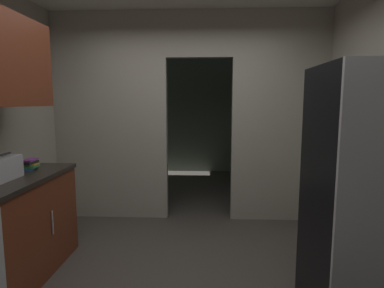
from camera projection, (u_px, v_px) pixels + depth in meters
The scene contains 6 objects.
ground at pixel (177, 286), 2.73m from camera, with size 20.00×20.00×0.00m, color #47423D.
kitchen_partition at pixel (186, 113), 4.21m from camera, with size 3.59×0.12×2.73m.
adjoining_room_shell at pixel (195, 113), 6.25m from camera, with size 3.59×3.04×2.73m.
refrigerator at pixel (375, 201), 2.14m from camera, with size 0.80×0.74×1.81m.
boombox at pixel (1, 169), 2.61m from camera, with size 0.17×0.37×0.22m.
book_stack at pixel (30, 165), 3.04m from camera, with size 0.14×0.18×0.10m.
Camera 1 is at (0.26, -2.54, 1.57)m, focal length 29.79 mm.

